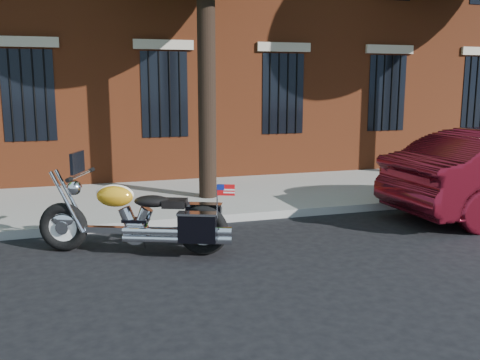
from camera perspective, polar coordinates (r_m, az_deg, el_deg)
name	(u,v)px	position (r m, az deg, el deg)	size (l,w,h in m)	color
ground	(222,246)	(8.31, -1.98, -7.03)	(120.00, 120.00, 0.00)	black
curb	(201,220)	(9.57, -4.17, -4.23)	(40.00, 0.16, 0.15)	gray
sidewalk	(181,198)	(11.36, -6.32, -1.94)	(40.00, 3.60, 0.15)	gray
motorcycle	(142,220)	(7.92, -10.40, -4.26)	(2.68, 1.59, 1.49)	black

